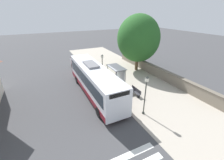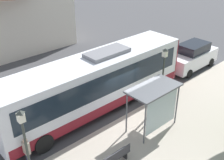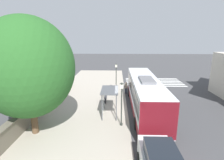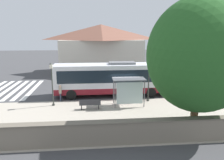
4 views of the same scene
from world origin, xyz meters
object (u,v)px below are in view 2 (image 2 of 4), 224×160
object	(u,v)px
bus_shelter	(156,96)
street_lamp_near	(26,145)
pedestrian	(27,150)
street_lamp_far	(163,73)
bench	(114,158)
bus	(96,82)
parked_car_behind_bus	(192,56)

from	to	relation	value
bus_shelter	street_lamp_near	size ratio (longest dim) A/B	0.74
pedestrian	street_lamp_far	size ratio (longest dim) A/B	0.43
pedestrian	street_lamp_far	distance (m)	8.50
pedestrian	bench	distance (m)	3.87
bus	parked_car_behind_bus	size ratio (longest dim) A/B	2.62
bench	parked_car_behind_bus	size ratio (longest dim) A/B	0.40
parked_car_behind_bus	street_lamp_far	bearing A→B (deg)	107.01
bench	street_lamp_near	world-z (taller)	street_lamp_near
street_lamp_near	pedestrian	bearing A→B (deg)	-20.21
bus	street_lamp_far	distance (m)	3.92
bench	street_lamp_near	distance (m)	4.01
bus	parked_car_behind_bus	bearing A→B (deg)	-93.27
pedestrian	bus_shelter	bearing A→B (deg)	-107.60
bus_shelter	parked_car_behind_bus	size ratio (longest dim) A/B	0.63
street_lamp_far	parked_car_behind_bus	xyz separation A→B (m)	(1.82, -5.96, -1.26)
street_lamp_near	bus_shelter	bearing A→B (deg)	-96.03
parked_car_behind_bus	street_lamp_near	bearing A→B (deg)	98.88
bus_shelter	street_lamp_far	size ratio (longest dim) A/B	0.77
bus	bus_shelter	bearing A→B (deg)	-163.68
bus_shelter	pedestrian	bearing A→B (deg)	72.40
bus	pedestrian	bearing A→B (deg)	106.50
bus	parked_car_behind_bus	world-z (taller)	bus
bus	bus_shelter	size ratio (longest dim) A/B	4.20
street_lamp_far	bench	bearing A→B (deg)	108.10
bus	pedestrian	world-z (taller)	bus
street_lamp_far	bus_shelter	bearing A→B (deg)	119.96
bus	bus_shelter	distance (m)	3.70
bus	bench	size ratio (longest dim) A/B	6.63
bus_shelter	bench	bearing A→B (deg)	99.99
bus	street_lamp_far	bearing A→B (deg)	-126.90
pedestrian	street_lamp_near	bearing A→B (deg)	159.79
bus_shelter	street_lamp_far	bearing A→B (deg)	-60.04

